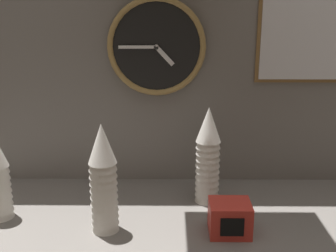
{
  "coord_description": "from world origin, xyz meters",
  "views": [
    {
      "loc": [
        -0.05,
        -1.18,
        0.62
      ],
      "look_at": [
        -0.06,
        0.04,
        0.27
      ],
      "focal_mm": 45.0,
      "sensor_mm": 36.0,
      "label": 1
    }
  ],
  "objects_px": {
    "cup_stack_center_right": "(208,155)",
    "menu_board": "(317,7)",
    "cup_stack_center_left": "(103,179)",
    "wall_clock": "(156,47)",
    "napkin_dispenser": "(230,218)"
  },
  "relations": [
    {
      "from": "cup_stack_center_left",
      "to": "cup_stack_center_right",
      "type": "relative_size",
      "value": 1.0
    },
    {
      "from": "cup_stack_center_left",
      "to": "wall_clock",
      "type": "relative_size",
      "value": 0.96
    },
    {
      "from": "cup_stack_center_right",
      "to": "menu_board",
      "type": "bearing_deg",
      "value": 25.16
    },
    {
      "from": "cup_stack_center_right",
      "to": "napkin_dispenser",
      "type": "distance_m",
      "value": 0.23
    },
    {
      "from": "cup_stack_center_left",
      "to": "cup_stack_center_right",
      "type": "bearing_deg",
      "value": 31.57
    },
    {
      "from": "cup_stack_center_left",
      "to": "menu_board",
      "type": "xyz_separation_m",
      "value": [
        0.66,
        0.35,
        0.45
      ]
    },
    {
      "from": "wall_clock",
      "to": "napkin_dispenser",
      "type": "bearing_deg",
      "value": -59.09
    },
    {
      "from": "cup_stack_center_left",
      "to": "napkin_dispenser",
      "type": "height_order",
      "value": "cup_stack_center_left"
    },
    {
      "from": "wall_clock",
      "to": "napkin_dispenser",
      "type": "relative_size",
      "value": 2.86
    },
    {
      "from": "cup_stack_center_left",
      "to": "menu_board",
      "type": "distance_m",
      "value": 0.87
    },
    {
      "from": "cup_stack_center_left",
      "to": "wall_clock",
      "type": "bearing_deg",
      "value": 68.37
    },
    {
      "from": "cup_stack_center_left",
      "to": "cup_stack_center_right",
      "type": "height_order",
      "value": "same"
    },
    {
      "from": "cup_stack_center_right",
      "to": "menu_board",
      "type": "height_order",
      "value": "menu_board"
    },
    {
      "from": "menu_board",
      "to": "napkin_dispenser",
      "type": "xyz_separation_m",
      "value": [
        -0.31,
        -0.37,
        -0.56
      ]
    },
    {
      "from": "menu_board",
      "to": "cup_stack_center_left",
      "type": "bearing_deg",
      "value": -151.8
    }
  ]
}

